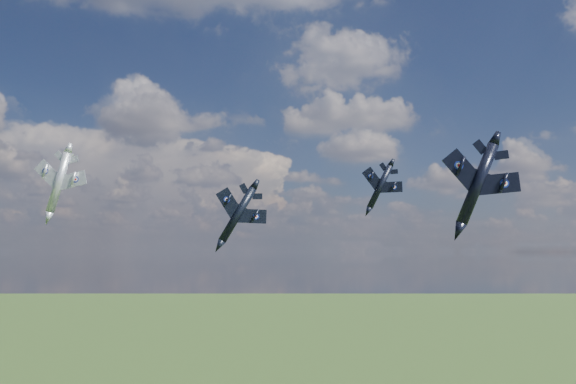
{
  "coord_description": "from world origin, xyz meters",
  "views": [
    {
      "loc": [
        4.89,
        -72.25,
        73.66
      ],
      "look_at": [
        8.27,
        15.26,
        83.06
      ],
      "focal_mm": 35.0,
      "sensor_mm": 36.0,
      "label": 1
    }
  ],
  "objects_px": {
    "jet_lead_navy": "(238,214)",
    "jet_right_navy": "(477,184)",
    "jet_left_silver": "(59,182)",
    "jet_high_navy": "(380,187)"
  },
  "relations": [
    {
      "from": "jet_lead_navy",
      "to": "jet_high_navy",
      "type": "bearing_deg",
      "value": 37.81
    },
    {
      "from": "jet_lead_navy",
      "to": "jet_right_navy",
      "type": "distance_m",
      "value": 36.88
    },
    {
      "from": "jet_lead_navy",
      "to": "jet_left_silver",
      "type": "xyz_separation_m",
      "value": [
        -26.22,
        -4.8,
        4.35
      ]
    },
    {
      "from": "jet_lead_navy",
      "to": "jet_high_navy",
      "type": "height_order",
      "value": "jet_high_navy"
    },
    {
      "from": "jet_right_navy",
      "to": "jet_left_silver",
      "type": "bearing_deg",
      "value": 173.41
    },
    {
      "from": "jet_high_navy",
      "to": "jet_left_silver",
      "type": "bearing_deg",
      "value": -140.6
    },
    {
      "from": "jet_lead_navy",
      "to": "jet_high_navy",
      "type": "relative_size",
      "value": 1.03
    },
    {
      "from": "jet_lead_navy",
      "to": "jet_left_silver",
      "type": "distance_m",
      "value": 27.01
    },
    {
      "from": "jet_lead_navy",
      "to": "jet_right_navy",
      "type": "relative_size",
      "value": 0.9
    },
    {
      "from": "jet_lead_navy",
      "to": "jet_high_navy",
      "type": "distance_m",
      "value": 35.69
    }
  ]
}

